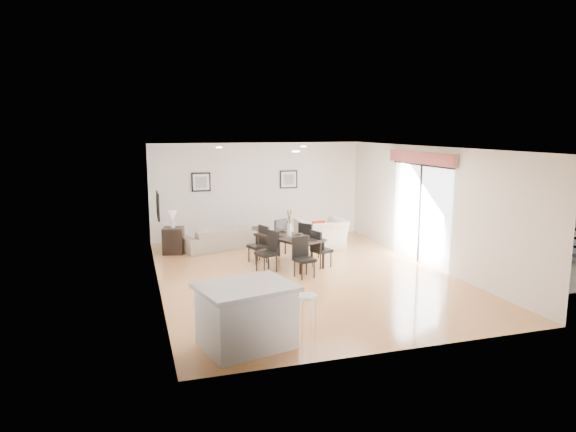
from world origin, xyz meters
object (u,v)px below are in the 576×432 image
object	(u,v)px
dining_chair_efar	(308,239)
dining_chair_foot	(278,235)
dining_chair_wnear	(269,249)
coffee_table	(249,236)
sofa	(219,238)
dining_chair_wfar	(260,242)
dining_chair_head	(302,255)
armchair	(321,234)
dining_chair_enear	(319,247)
dining_table	(289,239)
bar_stool	(307,301)
side_table	(174,241)
kitchen_island	(246,316)

from	to	relation	value
dining_chair_efar	dining_chair_foot	distance (m)	0.84
dining_chair_wnear	coffee_table	xyz separation A→B (m)	(0.21, 2.94, -0.31)
sofa	coffee_table	bearing A→B (deg)	-168.26
dining_chair_wfar	dining_chair_efar	bearing A→B (deg)	68.40
dining_chair_head	dining_chair_wfar	bearing A→B (deg)	98.05
coffee_table	sofa	bearing A→B (deg)	-172.72
armchair	sofa	bearing A→B (deg)	-18.93
armchair	dining_chair_wnear	bearing A→B (deg)	39.71
dining_chair_foot	dining_chair_head	bearing A→B (deg)	62.40
dining_chair_wfar	dining_chair_enear	size ratio (longest dim) A/B	1.01
dining_table	dining_chair_foot	size ratio (longest dim) A/B	2.00
dining_chair_enear	coffee_table	distance (m)	3.14
bar_stool	dining_chair_foot	bearing A→B (deg)	78.44
sofa	bar_stool	distance (m)	6.16
sofa	dining_table	distance (m)	2.42
side_table	dining_table	bearing A→B (deg)	-37.71
dining_chair_efar	sofa	bearing A→B (deg)	13.15
dining_chair_head	coffee_table	world-z (taller)	dining_chair_head
dining_chair_wfar	coffee_table	world-z (taller)	dining_chair_wfar
dining_chair_efar	bar_stool	xyz separation A→B (m)	(-1.59, -4.47, 0.09)
dining_chair_efar	dining_chair_head	world-z (taller)	dining_chair_efar
dining_chair_foot	coffee_table	distance (m)	1.64
dining_chair_enear	bar_stool	size ratio (longest dim) A/B	1.25
dining_chair_wnear	dining_chair_foot	xyz separation A→B (m)	(0.60, 1.38, 0.00)
dining_chair_wnear	coffee_table	bearing A→B (deg)	157.70
bar_stool	armchair	bearing A→B (deg)	67.10
bar_stool	kitchen_island	bearing A→B (deg)	-180.00
dining_chair_wfar	kitchen_island	size ratio (longest dim) A/B	0.57
dining_table	kitchen_island	distance (m)	4.54
armchair	side_table	xyz separation A→B (m)	(-3.71, 0.60, -0.05)
dining_chair_efar	side_table	xyz separation A→B (m)	(-3.02, 1.53, -0.16)
dining_chair_head	bar_stool	xyz separation A→B (m)	(-0.99, -3.11, 0.11)
kitchen_island	bar_stool	xyz separation A→B (m)	(0.90, 0.00, 0.12)
dining_chair_wnear	dining_chair_foot	world-z (taller)	dining_chair_foot
dining_table	dining_chair_foot	world-z (taller)	dining_chair_foot
dining_chair_foot	side_table	world-z (taller)	dining_chair_foot
side_table	bar_stool	bearing A→B (deg)	-76.60
coffee_table	kitchen_island	distance (m)	6.85
dining_chair_wfar	dining_table	bearing A→B (deg)	35.11
dining_chair_wnear	kitchen_island	world-z (taller)	kitchen_island
dining_chair_wnear	side_table	distance (m)	2.94
armchair	dining_table	size ratio (longest dim) A/B	0.66
armchair	bar_stool	bearing A→B (deg)	64.66
sofa	dining_chair_wfar	distance (m)	1.76
armchair	dining_chair_head	bearing A→B (deg)	58.22
sofa	bar_stool	xyz separation A→B (m)	(0.26, -6.15, 0.30)
dining_chair_wfar	armchair	bearing A→B (deg)	96.77
armchair	kitchen_island	distance (m)	6.26
dining_chair_head	kitchen_island	distance (m)	3.64
dining_chair_efar	bar_stool	world-z (taller)	dining_chair_efar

